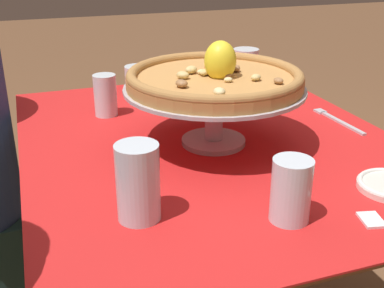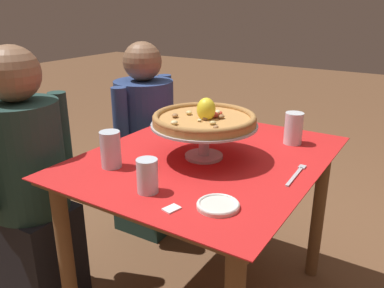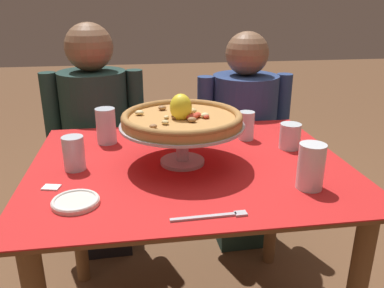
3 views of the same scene
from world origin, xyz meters
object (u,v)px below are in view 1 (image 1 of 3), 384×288
object	(u,v)px
water_glass_side_right	(138,84)
water_glass_side_left	(291,194)
water_glass_back_right	(106,98)
sugar_packet	(371,220)
pizza	(215,77)
water_glass_front_right	(245,74)
dinner_fork	(336,120)
pizza_stand	(215,99)
water_glass_back_left	(138,187)

from	to	relation	value
water_glass_side_right	water_glass_side_left	size ratio (longest dim) A/B	0.84
water_glass_back_right	sugar_packet	world-z (taller)	water_glass_back_right
pizza	water_glass_front_right	size ratio (longest dim) A/B	2.89
dinner_fork	pizza_stand	bearing A→B (deg)	95.35
water_glass_back_right	dinner_fork	distance (m)	0.63
sugar_packet	dinner_fork	bearing A→B (deg)	-27.79
water_glass_side_right	water_glass_front_right	bearing A→B (deg)	-101.85
water_glass_front_right	water_glass_side_left	distance (m)	0.75
water_glass_front_right	water_glass_back_left	xyz separation A→B (m)	(-0.62, 0.49, 0.00)
water_glass_side_right	water_glass_front_right	size ratio (longest dim) A/B	0.69
pizza_stand	sugar_packet	distance (m)	0.45
water_glass_side_left	dinner_fork	size ratio (longest dim) A/B	0.56
pizza_stand	water_glass_front_right	xyz separation A→B (m)	(0.35, -0.24, -0.05)
pizza_stand	water_glass_side_right	bearing A→B (deg)	11.32
water_glass_side_right	dinner_fork	world-z (taller)	water_glass_side_right
pizza_stand	dinner_fork	distance (m)	0.38
water_glass_side_right	sugar_packet	bearing A→B (deg)	-165.45
water_glass_side_left	dinner_fork	xyz separation A→B (m)	(0.39, -0.37, -0.05)
water_glass_back_right	pizza	bearing A→B (deg)	-143.92
water_glass_back_right	water_glass_back_left	world-z (taller)	water_glass_back_left
water_glass_side_right	water_glass_side_left	xyz separation A→B (m)	(-0.78, -0.08, 0.01)
pizza	water_glass_side_left	bearing A→B (deg)	179.75
pizza	dinner_fork	world-z (taller)	pizza
water_glass_back_right	dinner_fork	size ratio (longest dim) A/B	0.56
pizza_stand	water_glass_side_left	distance (m)	0.36
pizza	dinner_fork	bearing A→B (deg)	-84.60
water_glass_back_left	dinner_fork	distance (m)	0.69
pizza_stand	water_glass_back_left	bearing A→B (deg)	137.35
pizza	water_glass_front_right	xyz separation A→B (m)	(0.35, -0.24, -0.10)
water_glass_back_right	water_glass_front_right	bearing A→B (deg)	-81.65
water_glass_back_left	water_glass_side_left	world-z (taller)	water_glass_back_left
dinner_fork	sugar_packet	world-z (taller)	dinner_fork
water_glass_side_right	water_glass_back_right	world-z (taller)	water_glass_back_right
pizza_stand	pizza	distance (m)	0.05
water_glass_side_right	sugar_packet	xyz separation A→B (m)	(-0.83, -0.22, -0.04)
pizza_stand	pizza	bearing A→B (deg)	-117.36
water_glass_back_right	water_glass_front_right	world-z (taller)	water_glass_front_right
water_glass_back_left	dinner_fork	xyz separation A→B (m)	(0.30, -0.61, -0.06)
pizza	water_glass_back_left	distance (m)	0.38
water_glass_front_right	dinner_fork	size ratio (longest dim) A/B	0.68
water_glass_side_right	pizza_stand	bearing A→B (deg)	-168.68
pizza_stand	water_glass_front_right	bearing A→B (deg)	-34.77
water_glass_back_right	dinner_fork	bearing A→B (deg)	-113.52
water_glass_back_right	water_glass_back_left	xyz separation A→B (m)	(-0.55, 0.04, 0.01)
pizza	water_glass_front_right	bearing A→B (deg)	-34.68
water_glass_back_right	dinner_fork	xyz separation A→B (m)	(-0.25, -0.57, -0.05)
pizza_stand	dinner_fork	size ratio (longest dim) A/B	2.05
water_glass_side_right	water_glass_side_left	bearing A→B (deg)	-173.92
pizza_stand	water_glass_back_right	world-z (taller)	pizza_stand
pizza	water_glass_back_right	distance (m)	0.37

